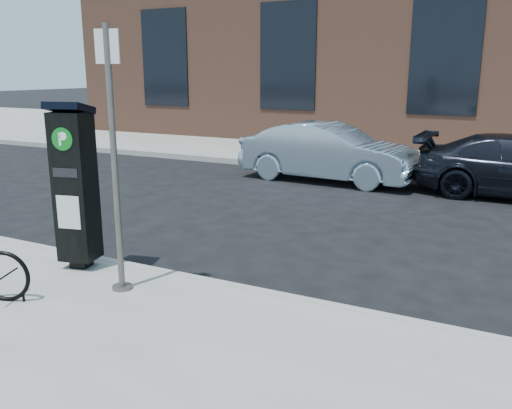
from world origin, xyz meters
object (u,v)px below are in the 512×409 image
Objects in this scene: parking_kiosk at (75,184)px; car_silver at (328,152)px; sign_pole at (115,164)px; bike_rack at (5,276)px.

car_silver is (0.65, 7.29, -0.52)m from parking_kiosk.
sign_pole reaches higher than bike_rack.
parking_kiosk is at bearing 178.14° from car_silver.
parking_kiosk is 1.39m from bike_rack.
parking_kiosk reaches higher than car_silver.
car_silver is at bearing 65.18° from bike_rack.
parking_kiosk is at bearing 140.86° from sign_pole.
bike_rack is (-0.87, -0.82, -1.14)m from sign_pole.
parking_kiosk is 7.33m from car_silver.
bike_rack is at bearing -156.46° from sign_pole.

